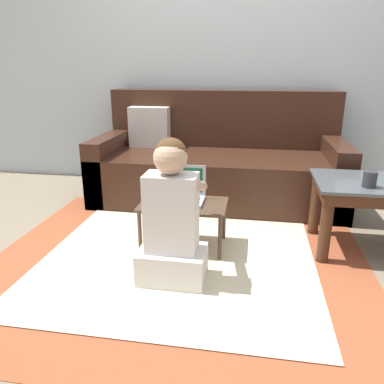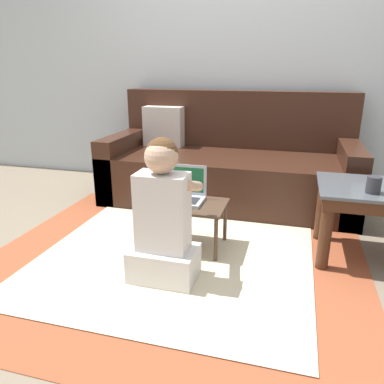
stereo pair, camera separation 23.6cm
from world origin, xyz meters
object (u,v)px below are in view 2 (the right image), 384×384
Objects in this scene: cup_on_table at (374,185)px; computer_mouse at (150,199)px; laptop at (183,195)px; couch at (229,165)px; person_seated at (163,219)px; laptop_desk at (183,208)px.

computer_mouse is at bearing -177.15° from cup_on_table.
laptop is 1.10m from cup_on_table.
cup_on_table is at bearing -0.85° from laptop.
couch is 7.59× the size of laptop.
couch is at bearing 82.92° from laptop.
computer_mouse is at bearing -106.55° from couch.
cup_on_table reaches higher than laptop.
laptop is (-0.12, -0.98, 0.03)m from couch.
cup_on_table is (1.28, 0.06, 0.19)m from computer_mouse.
laptop is 0.44m from person_seated.
person_seated reaches higher than laptop_desk.
couch is at bearing 73.45° from computer_mouse.
couch is 3.82× the size of laptop_desk.
laptop_desk is at bearing -178.68° from cup_on_table.
laptop is at bearing 22.40° from computer_mouse.
person_seated reaches higher than computer_mouse.
computer_mouse reaches higher than laptop_desk.
person_seated is (0.02, -0.40, 0.09)m from laptop_desk.
person_seated is (-0.09, -1.43, 0.05)m from couch.
computer_mouse is 1.16× the size of cup_on_table.
computer_mouse is 0.14× the size of person_seated.
person_seated is at bearing -86.33° from laptop.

